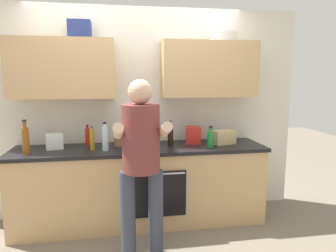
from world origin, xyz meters
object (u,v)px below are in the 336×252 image
(knife_block, at_px, (144,138))
(grocery_bag_bread, at_px, (223,137))
(grocery_bag_produce, at_px, (54,141))
(cup_tea, at_px, (232,136))
(bottle_syrup, at_px, (26,140))
(bottle_water, at_px, (105,138))
(bottle_hotsauce, at_px, (88,136))
(bottle_soy, at_px, (170,136))
(person_standing, at_px, (141,155))
(bottle_soda, at_px, (210,139))
(potted_herb, at_px, (119,135))
(grocery_bag_crisps, at_px, (193,135))
(bottle_oil, at_px, (92,140))

(knife_block, relative_size, grocery_bag_bread, 1.14)
(grocery_bag_produce, bearing_deg, cup_tea, 3.06)
(grocery_bag_bread, bearing_deg, grocery_bag_produce, 178.38)
(bottle_syrup, distance_m, grocery_bag_bread, 2.17)
(bottle_water, bearing_deg, bottle_hotsauce, 124.17)
(bottle_soy, bearing_deg, knife_block, -163.67)
(bottle_syrup, height_order, grocery_bag_produce, bottle_syrup)
(knife_block, relative_size, grocery_bag_produce, 1.68)
(person_standing, distance_m, grocery_bag_bread, 1.25)
(bottle_syrup, bearing_deg, cup_tea, 7.78)
(person_standing, relative_size, bottle_soda, 6.94)
(potted_herb, bearing_deg, bottle_soy, -10.11)
(bottle_soy, bearing_deg, grocery_bag_crisps, 17.30)
(knife_block, bearing_deg, bottle_water, -176.65)
(person_standing, relative_size, bottle_hotsauce, 7.00)
(bottle_soda, distance_m, grocery_bag_produce, 1.74)
(potted_herb, bearing_deg, cup_tea, 3.04)
(bottle_soy, height_order, knife_block, knife_block)
(bottle_hotsauce, height_order, grocery_bag_crisps, bottle_hotsauce)
(bottle_oil, bearing_deg, bottle_hotsauce, 105.19)
(bottle_soda, distance_m, knife_block, 0.75)
(bottle_soy, relative_size, cup_tea, 2.92)
(bottle_hotsauce, relative_size, grocery_bag_bread, 0.92)
(grocery_bag_bread, relative_size, grocery_bag_crisps, 1.30)
(bottle_water, height_order, grocery_bag_produce, bottle_water)
(person_standing, relative_size, knife_block, 5.62)
(bottle_soy, xyz_separation_m, bottle_water, (-0.73, -0.12, 0.02))
(bottle_syrup, bearing_deg, bottle_soy, 5.32)
(person_standing, distance_m, bottle_water, 0.68)
(knife_block, height_order, potted_herb, knife_block)
(bottle_water, xyz_separation_m, grocery_bag_bread, (1.37, 0.13, -0.06))
(bottle_water, bearing_deg, cup_tea, 10.76)
(person_standing, xyz_separation_m, cup_tea, (1.20, 0.88, -0.03))
(grocery_bag_produce, xyz_separation_m, grocery_bag_crisps, (1.58, 0.03, 0.02))
(bottle_soy, relative_size, grocery_bag_bread, 1.13)
(bottle_soda, distance_m, grocery_bag_bread, 0.25)
(grocery_bag_bread, height_order, grocery_bag_crisps, grocery_bag_crisps)
(bottle_soda, distance_m, bottle_hotsauce, 1.42)
(bottle_soda, height_order, grocery_bag_crisps, bottle_soda)
(grocery_bag_bread, bearing_deg, knife_block, -173.91)
(person_standing, distance_m, bottle_hotsauce, 1.05)
(knife_block, distance_m, grocery_bag_crisps, 0.63)
(grocery_bag_bread, bearing_deg, bottle_soy, -179.09)
(bottle_water, distance_m, grocery_bag_produce, 0.59)
(bottle_syrup, distance_m, bottle_soy, 1.53)
(bottle_soy, relative_size, grocery_bag_produce, 1.66)
(bottle_oil, bearing_deg, bottle_soy, 4.53)
(bottle_hotsauce, relative_size, potted_herb, 1.00)
(person_standing, bearing_deg, grocery_bag_crisps, 49.31)
(bottle_soy, bearing_deg, person_standing, -119.11)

